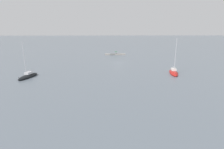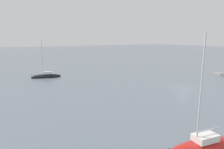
{
  "view_description": "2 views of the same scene",
  "coord_description": "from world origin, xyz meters",
  "px_view_note": "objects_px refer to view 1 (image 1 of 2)",
  "views": [
    {
      "loc": [
        4.91,
        73.65,
        14.28
      ],
      "look_at": [
        3.3,
        26.38,
        1.86
      ],
      "focal_mm": 29.02,
      "sensor_mm": 36.0,
      "label": 1
    },
    {
      "loc": [
        -25.74,
        35.07,
        10.45
      ],
      "look_at": [
        6.32,
        14.18,
        3.37
      ],
      "focal_mm": 30.95,
      "sensor_mm": 36.0,
      "label": 2
    }
  ],
  "objects_px": {
    "person_seated_grey_left": "(116,53)",
    "sailboat_black_near": "(28,76)",
    "umbrella_open_green": "(116,52)",
    "sailboat_red_far": "(174,72)"
  },
  "relations": [
    {
      "from": "umbrella_open_green",
      "to": "sailboat_red_far",
      "type": "height_order",
      "value": "sailboat_red_far"
    },
    {
      "from": "person_seated_grey_left",
      "to": "sailboat_red_far",
      "type": "distance_m",
      "value": 43.38
    },
    {
      "from": "umbrella_open_green",
      "to": "sailboat_red_far",
      "type": "bearing_deg",
      "value": 111.52
    },
    {
      "from": "sailboat_red_far",
      "to": "person_seated_grey_left",
      "type": "bearing_deg",
      "value": -57.37
    },
    {
      "from": "umbrella_open_green",
      "to": "sailboat_red_far",
      "type": "relative_size",
      "value": 0.13
    },
    {
      "from": "sailboat_black_near",
      "to": "sailboat_red_far",
      "type": "xyz_separation_m",
      "value": [
        -44.13,
        -2.93,
        0.01
      ]
    },
    {
      "from": "sailboat_black_near",
      "to": "umbrella_open_green",
      "type": "bearing_deg",
      "value": -107.3
    },
    {
      "from": "person_seated_grey_left",
      "to": "sailboat_red_far",
      "type": "height_order",
      "value": "sailboat_red_far"
    },
    {
      "from": "person_seated_grey_left",
      "to": "sailboat_black_near",
      "type": "xyz_separation_m",
      "value": [
        28.17,
        43.26,
        -0.53
      ]
    },
    {
      "from": "person_seated_grey_left",
      "to": "sailboat_black_near",
      "type": "height_order",
      "value": "sailboat_black_near"
    }
  ]
}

